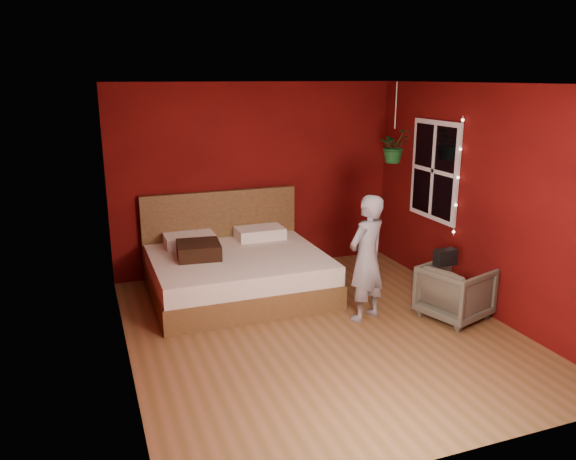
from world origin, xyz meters
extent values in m
plane|color=brown|center=(0.00, 0.00, 0.00)|extent=(4.50, 4.50, 0.00)
cube|color=#610D0A|center=(0.00, 2.26, 1.30)|extent=(4.00, 0.02, 2.60)
cube|color=#610D0A|center=(0.00, -2.26, 1.30)|extent=(4.00, 0.02, 2.60)
cube|color=#610D0A|center=(-2.01, 0.00, 1.30)|extent=(0.02, 4.50, 2.60)
cube|color=#610D0A|center=(2.01, 0.00, 1.30)|extent=(0.02, 4.50, 2.60)
cube|color=white|center=(0.00, 0.00, 2.61)|extent=(4.00, 4.50, 0.02)
cube|color=white|center=(1.97, 0.90, 1.50)|extent=(0.04, 0.97, 1.27)
cube|color=black|center=(1.96, 0.90, 1.50)|extent=(0.02, 0.85, 1.15)
cube|color=white|center=(1.95, 0.90, 1.50)|extent=(0.03, 0.05, 1.15)
cube|color=white|center=(1.95, 0.90, 1.50)|extent=(0.03, 0.85, 0.05)
cylinder|color=silver|center=(1.94, 0.38, 1.50)|extent=(0.01, 0.01, 1.45)
sphere|color=#FFF2CC|center=(1.94, 0.38, 0.83)|extent=(0.04, 0.04, 0.04)
sphere|color=#FFF2CC|center=(1.94, 0.38, 1.16)|extent=(0.04, 0.04, 0.04)
sphere|color=#FFF2CC|center=(1.94, 0.38, 1.50)|extent=(0.04, 0.04, 0.04)
sphere|color=#FFF2CC|center=(1.94, 0.38, 1.84)|extent=(0.04, 0.04, 0.04)
sphere|color=#FFF2CC|center=(1.94, 0.38, 2.17)|extent=(0.04, 0.04, 0.04)
cube|color=brown|center=(-0.55, 1.29, 0.15)|extent=(2.13, 1.81, 0.30)
cube|color=white|center=(-0.55, 1.29, 0.42)|extent=(2.09, 1.78, 0.23)
cube|color=brown|center=(-0.55, 2.16, 0.59)|extent=(2.13, 0.09, 1.17)
cube|color=white|center=(-1.03, 1.90, 0.61)|extent=(0.64, 0.40, 0.15)
cube|color=white|center=(-0.07, 1.90, 0.61)|extent=(0.64, 0.40, 0.15)
imported|color=gray|center=(0.60, 0.11, 0.72)|extent=(0.62, 0.53, 1.44)
imported|color=#555343|center=(1.57, -0.22, 0.31)|extent=(0.86, 0.84, 0.62)
cube|color=black|center=(1.46, -0.14, 0.71)|extent=(0.26, 0.14, 0.18)
cube|color=black|center=(-1.02, 1.37, 0.62)|extent=(0.57, 0.57, 0.18)
cylinder|color=silver|center=(1.55, 1.22, 2.31)|extent=(0.01, 0.01, 0.58)
imported|color=#175318|center=(1.55, 1.22, 1.80)|extent=(0.45, 0.41, 0.44)
camera|label=1|loc=(-2.27, -5.12, 2.67)|focal=35.00mm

